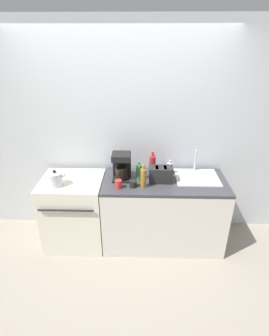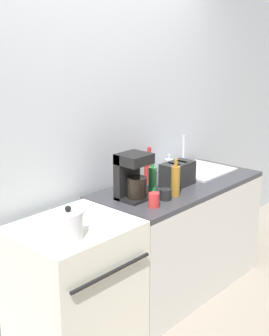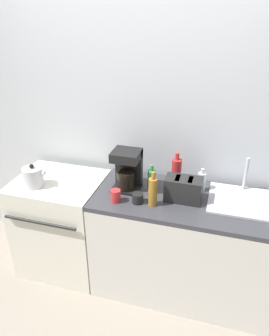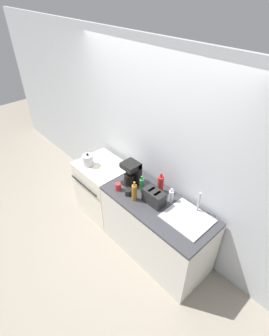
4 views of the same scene
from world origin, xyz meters
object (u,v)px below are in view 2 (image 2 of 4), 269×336
at_px(stove, 75,289).
at_px(coffee_maker, 132,176).
at_px(bottle_red, 149,168).
at_px(cup_red, 154,200).
at_px(kettle, 69,225).
at_px(bottle_clear, 169,168).
at_px(bottle_amber, 175,181).
at_px(toaster, 177,174).
at_px(cup_black, 165,194).
at_px(bottle_green, 152,179).

xyz_separation_m(stove, coffee_maker, (0.59, 0.06, 0.60)).
distance_m(coffee_maker, bottle_red, 0.39).
relative_size(stove, cup_red, 9.20).
xyz_separation_m(kettle, bottle_clear, (1.29, 0.30, -0.00)).
xyz_separation_m(bottle_amber, cup_red, (-0.27, -0.03, -0.06)).
distance_m(toaster, coffee_maker, 0.46).
height_order(stove, cup_red, cup_red).
distance_m(kettle, toaster, 1.18).
distance_m(stove, cup_black, 0.87).
distance_m(stove, bottle_red, 1.11).
height_order(coffee_maker, bottle_clear, coffee_maker).
xyz_separation_m(coffee_maker, cup_black, (0.14, -0.19, -0.13)).
bearing_deg(bottle_amber, kettle, 179.86).
bearing_deg(kettle, bottle_green, 10.27).
relative_size(stove, cup_black, 10.62).
bearing_deg(kettle, bottle_red, 17.20).
height_order(bottle_red, cup_black, bottle_red).
relative_size(toaster, bottle_red, 0.96).
relative_size(toaster, bottle_clear, 1.41).
bearing_deg(bottle_red, cup_red, -136.07).
xyz_separation_m(coffee_maker, bottle_amber, (0.25, -0.19, -0.05)).
distance_m(bottle_amber, cup_black, 0.13).
relative_size(kettle, bottle_green, 0.86).
height_order(bottle_red, bottle_amber, bottle_red).
distance_m(kettle, bottle_red, 1.13).
height_order(coffee_maker, bottle_red, coffee_maker).
height_order(bottle_green, bottle_amber, bottle_amber).
distance_m(coffee_maker, bottle_green, 0.21).
bearing_deg(bottle_clear, bottle_amber, -136.08).
bearing_deg(kettle, stove, 43.73).
distance_m(toaster, bottle_red, 0.23).
xyz_separation_m(toaster, coffee_maker, (-0.45, 0.05, 0.08)).
distance_m(stove, kettle, 0.54).
xyz_separation_m(kettle, bottle_green, (0.92, 0.17, 0.02)).
distance_m(stove, coffee_maker, 0.84).
bearing_deg(bottle_red, kettle, -162.80).
relative_size(kettle, bottle_red, 0.72).
xyz_separation_m(bottle_green, bottle_red, (0.16, 0.17, 0.02)).
distance_m(kettle, bottle_green, 0.94).
height_order(toaster, bottle_red, bottle_red).
xyz_separation_m(stove, bottle_red, (0.95, 0.21, 0.55)).
xyz_separation_m(bottle_clear, cup_red, (-0.59, -0.33, -0.03)).
relative_size(kettle, cup_black, 2.43).
bearing_deg(toaster, kettle, -173.66).
height_order(kettle, cup_red, kettle).
distance_m(kettle, bottle_clear, 1.32).
bearing_deg(kettle, bottle_amber, -0.14).
bearing_deg(bottle_amber, bottle_red, 71.86).
bearing_deg(cup_red, bottle_clear, 29.68).
xyz_separation_m(stove, toaster, (1.04, 0.00, 0.52)).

